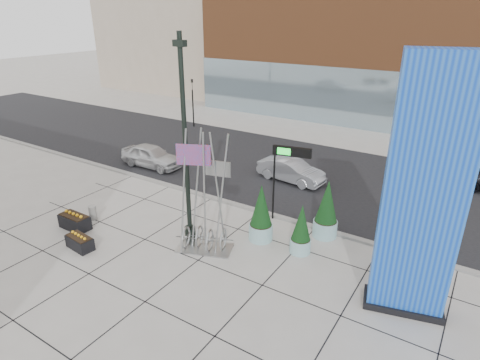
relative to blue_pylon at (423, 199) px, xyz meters
The scene contains 19 objects.
ground 9.56m from the blue_pylon, behind, with size 160.00×160.00×0.00m, color #9E9991.
street_asphalt 13.41m from the blue_pylon, 132.42° to the left, with size 80.00×12.00×0.02m, color black.
curb_edge 10.11m from the blue_pylon, 158.30° to the left, with size 80.00×0.30×0.12m, color gray.
tower_podium 27.54m from the blue_pylon, 106.08° to the left, with size 34.00×10.00×11.00m, color brown.
tower_glass_front 22.99m from the blue_pylon, 109.40° to the left, with size 34.00×0.60×5.00m, color #8CA5B2.
blue_pylon is the anchor object (origin of this frame).
lamp_post 9.03m from the blue_pylon, behind, with size 0.57×0.48×8.71m.
public_art_sculpture 8.38m from the blue_pylon, behind, with size 2.57×1.87×5.27m.
concrete_bollard 14.67m from the blue_pylon, behind, with size 0.36×0.36×0.71m, color gray.
overhead_street_sign 6.98m from the blue_pylon, 152.22° to the left, with size 1.77×0.52×3.76m.
round_planter_east 5.76m from the blue_pylon, 142.98° to the left, with size 1.08×1.08×2.70m.
round_planter_mid 5.49m from the blue_pylon, 164.37° to the left, with size 0.88×0.88×2.20m.
round_planter_west 7.02m from the blue_pylon, 168.95° to the left, with size 1.05×1.05×2.64m.
box_planter_north 14.78m from the blue_pylon, 169.65° to the right, with size 1.50×0.75×0.82m.
box_planter_south 13.46m from the blue_pylon, 164.00° to the right, with size 1.32×0.75×0.70m.
car_white_west 17.87m from the blue_pylon, 162.56° to the left, with size 1.70×4.22×1.44m, color silver.
car_silver_mid 11.82m from the blue_pylon, 135.53° to the left, with size 1.42×4.08×1.35m, color #A6A8AE.
car_dark_east 12.89m from the blue_pylon, 91.15° to the left, with size 1.90×4.68×1.36m, color black.
traffic_signal 25.23m from the blue_pylon, 145.01° to the left, with size 0.15×0.18×4.10m.
Camera 1 is at (9.83, -11.68, 9.37)m, focal length 30.00 mm.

